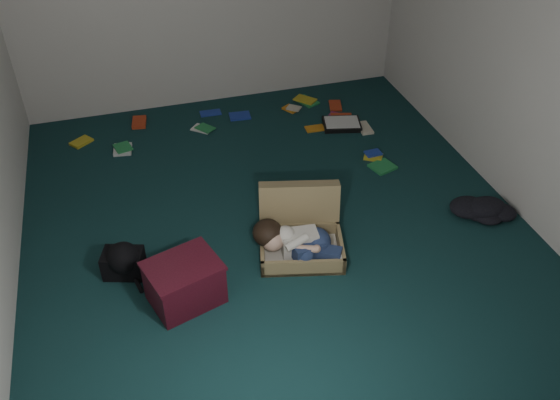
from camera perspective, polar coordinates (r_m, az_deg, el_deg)
floor at (r=4.89m, az=-0.50°, el=-2.22°), size 4.50×4.50×0.00m
wall_front at (r=2.50m, az=14.08°, el=-11.01°), size 4.50×0.00×4.50m
wall_right at (r=5.06m, az=22.42°, el=13.59°), size 0.00×4.50×4.50m
suitcase at (r=4.60m, az=1.98°, el=-3.04°), size 0.76×0.75×0.46m
person at (r=4.45m, az=1.58°, el=-3.99°), size 0.65×0.44×0.29m
maroon_bin at (r=4.20m, az=-9.18°, el=-7.85°), size 0.58×0.51×0.34m
backpack at (r=4.53m, az=-14.84°, el=-5.82°), size 0.43×0.39×0.22m
clothing_pile at (r=5.23m, az=18.87°, el=-0.62°), size 0.48×0.43×0.13m
paper_tray at (r=6.19m, az=5.97°, el=7.29°), size 0.44×0.37×0.05m
book_scatter at (r=6.14m, az=-1.49°, el=7.07°), size 2.98×1.71×0.02m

